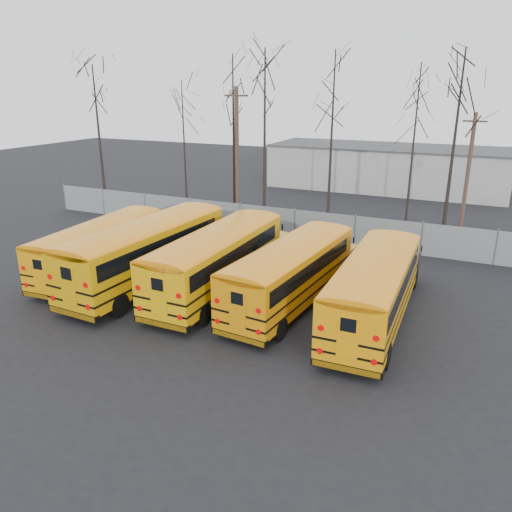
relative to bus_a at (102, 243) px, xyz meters
The scene contains 17 objects.
ground 7.47m from the bus_a, 14.18° to the right, with size 120.00×120.00×0.00m, color black.
fence 12.44m from the bus_a, 55.36° to the left, with size 40.00×0.04×2.00m, color gray.
distant_building 31.55m from the bus_a, 73.31° to the left, with size 22.00×8.00×4.00m, color #B2B2AD.
bus_a is the anchor object (origin of this frame).
bus_b 3.26m from the bus_a, ahead, with size 3.30×12.01×3.33m.
bus_c 6.92m from the bus_a, ahead, with size 2.62×11.33×3.17m.
bus_d 10.67m from the bus_a, ahead, with size 3.40×10.84×2.99m.
bus_e 14.47m from the bus_a, ahead, with size 2.75×10.89×3.03m.
utility_pole_left 13.66m from the bus_a, 84.13° to the left, with size 1.69×0.50×9.58m.
utility_pole_right 22.73m from the bus_a, 41.47° to the left, with size 1.44×0.27×8.06m.
tree_0 16.04m from the bus_a, 130.62° to the left, with size 0.26×0.26×11.17m, color black.
tree_1 14.56m from the bus_a, 104.25° to the left, with size 0.26×0.26×10.06m, color black.
tree_2 14.67m from the bus_a, 87.30° to the left, with size 0.26×0.26×11.75m, color black.
tree_3 13.24m from the bus_a, 70.61° to the left, with size 0.26×0.26×11.92m, color black.
tree_4 16.14m from the bus_a, 57.31° to the left, with size 0.26×0.26×11.79m, color black.
tree_5 19.67m from the bus_a, 45.24° to the left, with size 0.26×0.26×10.96m, color black.
tree_6 21.33m from the bus_a, 40.14° to the left, with size 0.26×0.26×11.70m, color black.
Camera 1 is at (11.00, -17.70, 9.56)m, focal length 35.00 mm.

